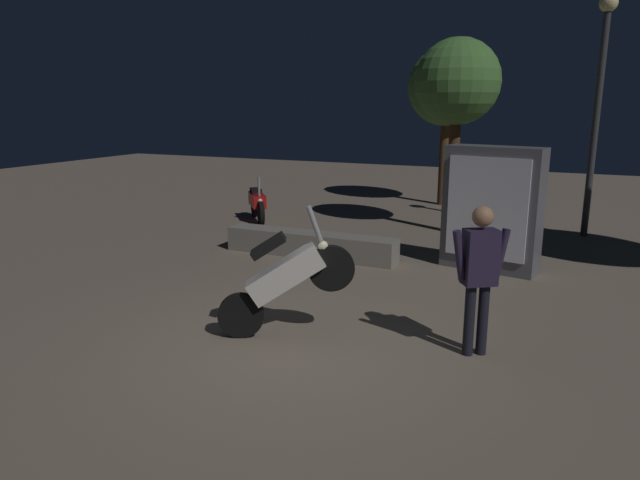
# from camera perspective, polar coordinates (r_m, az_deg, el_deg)

# --- Properties ---
(ground_plane) EXTENTS (40.00, 40.00, 0.00)m
(ground_plane) POSITION_cam_1_polar(r_m,az_deg,el_deg) (6.92, -2.65, -10.49)
(ground_plane) COLOR #756656
(motorcycle_white_foreground) EXTENTS (1.53, 0.84, 1.63)m
(motorcycle_white_foreground) POSITION_cam_1_polar(r_m,az_deg,el_deg) (6.97, -3.44, -3.78)
(motorcycle_white_foreground) COLOR black
(motorcycle_white_foreground) RESTS_ON ground_plane
(motorcycle_red_parked_left) EXTENTS (1.12, 1.35, 1.11)m
(motorcycle_red_parked_left) POSITION_cam_1_polar(r_m,az_deg,el_deg) (14.08, -6.20, 3.67)
(motorcycle_red_parked_left) COLOR black
(motorcycle_red_parked_left) RESTS_ON ground_plane
(person_rider_beside) EXTENTS (0.61, 0.44, 1.72)m
(person_rider_beside) POSITION_cam_1_polar(r_m,az_deg,el_deg) (6.62, 15.44, -2.62)
(person_rider_beside) COLOR black
(person_rider_beside) RESTS_ON ground_plane
(streetlamp_near) EXTENTS (0.36, 0.36, 4.89)m
(streetlamp_near) POSITION_cam_1_polar(r_m,az_deg,el_deg) (13.42, 25.84, 13.46)
(streetlamp_near) COLOR #38383D
(streetlamp_near) RESTS_ON ground_plane
(tree_center_bg) EXTENTS (1.80, 1.80, 4.13)m
(tree_center_bg) POSITION_cam_1_polar(r_m,az_deg,el_deg) (12.90, 13.39, 14.75)
(tree_center_bg) COLOR #4C331E
(tree_center_bg) RESTS_ON ground_plane
(tree_right_bg) EXTENTS (2.11, 2.11, 4.27)m
(tree_right_bg) POSITION_cam_1_polar(r_m,az_deg,el_deg) (16.46, 12.40, 14.47)
(tree_right_bg) COLOR #4C331E
(tree_right_bg) RESTS_ON ground_plane
(kiosk_billboard) EXTENTS (1.67, 0.81, 2.10)m
(kiosk_billboard) POSITION_cam_1_polar(r_m,az_deg,el_deg) (10.15, 16.57, 2.93)
(kiosk_billboard) COLOR #595960
(kiosk_billboard) RESTS_ON ground_plane
(planter_wall_low) EXTENTS (3.31, 0.50, 0.45)m
(planter_wall_low) POSITION_cam_1_polar(r_m,az_deg,el_deg) (10.77, -0.96, -0.43)
(planter_wall_low) COLOR gray
(planter_wall_low) RESTS_ON ground_plane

